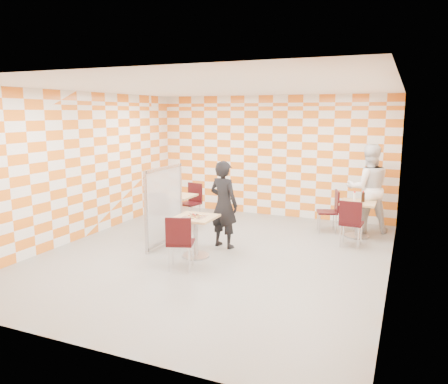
% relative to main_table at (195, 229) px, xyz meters
% --- Properties ---
extents(room_shell, '(7.00, 7.00, 7.00)m').
position_rel_main_table_xyz_m(room_shell, '(0.28, 0.76, 0.99)').
color(room_shell, gray).
rests_on(room_shell, ground).
extents(main_table, '(0.70, 0.70, 0.75)m').
position_rel_main_table_xyz_m(main_table, '(0.00, 0.00, 0.00)').
color(main_table, tan).
rests_on(main_table, ground).
extents(second_table, '(0.70, 0.70, 0.75)m').
position_rel_main_table_xyz_m(second_table, '(2.54, 2.49, 0.00)').
color(second_table, tan).
rests_on(second_table, ground).
extents(empty_table, '(0.70, 0.70, 0.75)m').
position_rel_main_table_xyz_m(empty_table, '(-1.28, 1.66, 0.00)').
color(empty_table, tan).
rests_on(empty_table, ground).
extents(chair_main_front, '(0.54, 0.54, 0.92)m').
position_rel_main_table_xyz_m(chair_main_front, '(0.09, -0.74, 0.04)').
color(chair_main_front, '#340A0D').
rests_on(chair_main_front, ground).
extents(chair_second_front, '(0.44, 0.45, 0.92)m').
position_rel_main_table_xyz_m(chair_second_front, '(2.50, 1.69, 0.04)').
color(chair_second_front, '#340A0D').
rests_on(chair_second_front, ground).
extents(chair_second_side, '(0.54, 0.53, 0.92)m').
position_rel_main_table_xyz_m(chair_second_side, '(1.98, 2.62, 0.04)').
color(chair_second_side, '#340A0D').
rests_on(chair_second_side, ground).
extents(chair_empty_near, '(0.48, 0.49, 0.92)m').
position_rel_main_table_xyz_m(chair_empty_near, '(-1.35, 1.03, 0.04)').
color(chair_empty_near, '#340A0D').
rests_on(chair_empty_near, ground).
extents(chair_empty_far, '(0.51, 0.51, 0.92)m').
position_rel_main_table_xyz_m(chair_empty_far, '(-1.24, 2.29, 0.04)').
color(chair_empty_far, '#340A0D').
rests_on(chair_empty_far, ground).
extents(partition, '(0.08, 1.38, 1.55)m').
position_rel_main_table_xyz_m(partition, '(-0.90, 0.43, 0.28)').
color(partition, white).
rests_on(partition, ground).
extents(man_dark, '(0.70, 0.55, 1.69)m').
position_rel_main_table_xyz_m(man_dark, '(0.24, 0.74, 0.33)').
color(man_dark, black).
rests_on(man_dark, ground).
extents(man_white, '(1.12, 1.00, 1.92)m').
position_rel_main_table_xyz_m(man_white, '(2.67, 3.02, 0.45)').
color(man_white, white).
rests_on(man_white, ground).
extents(pizza_on_foil, '(0.40, 0.40, 0.04)m').
position_rel_main_table_xyz_m(pizza_on_foil, '(-0.00, -0.02, 0.26)').
color(pizza_on_foil, silver).
rests_on(pizza_on_foil, main_table).
extents(sport_bottle, '(0.06, 0.06, 0.20)m').
position_rel_main_table_xyz_m(sport_bottle, '(2.44, 2.63, 0.33)').
color(sport_bottle, white).
rests_on(sport_bottle, second_table).
extents(soda_bottle, '(0.07, 0.07, 0.23)m').
position_rel_main_table_xyz_m(soda_bottle, '(2.62, 2.53, 0.34)').
color(soda_bottle, black).
rests_on(soda_bottle, second_table).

